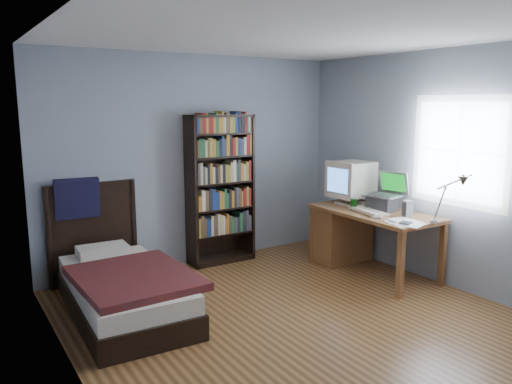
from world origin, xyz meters
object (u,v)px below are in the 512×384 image
laptop (383,200)px  bookshelf (220,189)px  desk_lamp (459,186)px  soda_can (354,204)px  desk (349,231)px  crt_monitor (351,180)px  speaker (407,209)px  bed (120,283)px  keyboard (368,211)px

laptop → bookshelf: bookshelf is taller
desk_lamp → soda_can: 1.32m
desk → desk_lamp: (-0.02, -1.48, 0.76)m
crt_monitor → speaker: crt_monitor is taller
bed → laptop: bearing=-11.0°
keyboard → bed: bearing=178.6°
desk → laptop: bearing=-76.3°
desk_lamp → bookshelf: (-1.24, 2.39, -0.27)m
desk_lamp → crt_monitor: bearing=87.3°
desk → bookshelf: bookshelf is taller
laptop → bed: bearing=169.0°
desk_lamp → bookshelf: size_ratio=0.31×
crt_monitor → speaker: 0.86m
soda_can → bookshelf: bookshelf is taller
speaker → bookshelf: 2.18m
laptop → desk_lamp: size_ratio=0.80×
desk → soda_can: (-0.14, -0.22, 0.38)m
desk → crt_monitor: size_ratio=2.83×
desk_lamp → keyboard: size_ratio=1.08×
desk → crt_monitor: bearing=38.7°
bookshelf → bed: size_ratio=0.90×
speaker → keyboard: bearing=135.0°
laptop → bed: laptop is taller
bookshelf → bed: 1.82m
desk → desk_lamp: size_ratio=2.69×
bookshelf → laptop: bearing=-44.7°
laptop → keyboard: laptop is taller
speaker → bed: bed is taller
soda_can → bookshelf: (-1.11, 1.14, 0.11)m
desk → crt_monitor: (0.05, 0.04, 0.61)m
bed → soda_can: bearing=-7.5°
speaker → bookshelf: (-1.35, 1.71, 0.09)m
desk → speaker: (0.09, -0.80, 0.41)m
keyboard → soda_can: soda_can is taller
bookshelf → speaker: bearing=-51.7°
desk → keyboard: size_ratio=2.90×
soda_can → bookshelf: 1.60m
keyboard → bookshelf: bookshelf is taller
crt_monitor → laptop: size_ratio=1.19×
bookshelf → bed: bearing=-152.4°
keyboard → bookshelf: (-1.14, 1.34, 0.16)m
laptop → keyboard: (-0.22, 0.01, -0.10)m
keyboard → bookshelf: bearing=140.7°
crt_monitor → desk_lamp: size_ratio=0.95×
keyboard → soda_can: (-0.03, 0.21, 0.05)m
laptop → bed: size_ratio=0.22×
speaker → bed: 3.06m
desk → crt_monitor: 0.62m
crt_monitor → bed: 2.93m
desk → soda_can: size_ratio=11.58×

